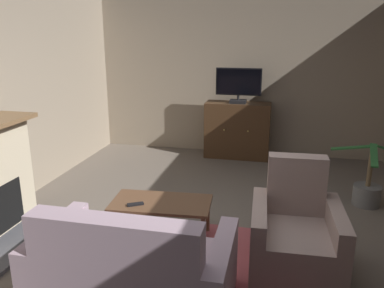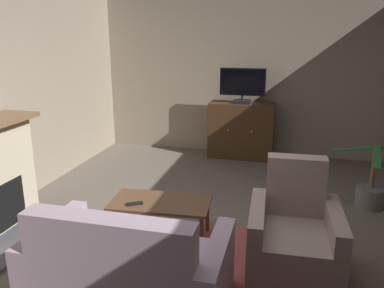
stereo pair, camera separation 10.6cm
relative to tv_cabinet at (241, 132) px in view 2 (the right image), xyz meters
name	(u,v)px [view 2 (the right image)]	position (x,y,z in m)	size (l,w,h in m)	color
ground_plane	(198,248)	(-0.04, -3.16, -0.49)	(5.69, 7.52, 0.04)	#665B51
wall_back	(243,75)	(-0.04, 0.35, 0.95)	(5.69, 0.10, 2.84)	gray
rug_central	(195,275)	(0.05, -3.66, -0.46)	(2.14, 1.99, 0.01)	#9E474C
tv_cabinet	(241,132)	(0.00, 0.00, 0.00)	(1.13, 0.47, 0.98)	black
television	(243,85)	(0.00, -0.05, 0.83)	(0.77, 0.20, 0.60)	black
coffee_table	(161,205)	(-0.47, -3.09, -0.08)	(1.08, 0.63, 0.43)	brown
tv_remote	(135,204)	(-0.70, -3.23, -0.02)	(0.17, 0.05, 0.02)	black
sofa_floral	(128,272)	(-0.37, -4.19, -0.16)	(1.56, 0.94, 0.94)	#AD93A3
armchair_beside_cabinet	(294,238)	(0.91, -3.33, -0.14)	(0.85, 0.91, 1.02)	#A3897F
potted_plant_on_hearth_side	(370,193)	(1.86, -1.68, -0.27)	(0.88, 0.81, 0.83)	slate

